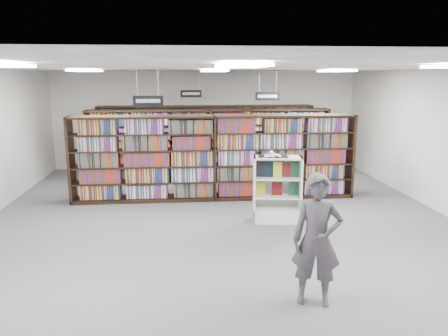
{
  "coord_description": "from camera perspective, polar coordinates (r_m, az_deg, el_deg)",
  "views": [
    {
      "loc": [
        -0.75,
        -8.62,
        3.02
      ],
      "look_at": [
        0.1,
        0.5,
        1.1
      ],
      "focal_mm": 35.0,
      "sensor_mm": 36.0,
      "label": 1
    }
  ],
  "objects": [
    {
      "name": "bookshelf_row_near",
      "position": [
        10.83,
        -1.27,
        1.35
      ],
      "size": [
        7.0,
        0.6,
        2.1
      ],
      "color": "black",
      "rests_on": "floor"
    },
    {
      "name": "aisle_sign_center",
      "position": [
        13.63,
        -4.33,
        9.75
      ],
      "size": [
        0.65,
        0.02,
        0.8
      ],
      "color": "#B2B2B7",
      "rests_on": "ceiling"
    },
    {
      "name": "aisle_sign_right",
      "position": [
        11.85,
        5.7,
        9.41
      ],
      "size": [
        0.65,
        0.02,
        0.8
      ],
      "color": "#B2B2B7",
      "rests_on": "ceiling"
    },
    {
      "name": "troffer_front_center",
      "position": [
        5.68,
        2.31,
        13.23
      ],
      "size": [
        0.6,
        1.2,
        0.04
      ],
      "primitive_type": "cube",
      "color": "white",
      "rests_on": "ceiling"
    },
    {
      "name": "troffer_back_center",
      "position": [
        10.65,
        -1.32,
        12.59
      ],
      "size": [
        0.6,
        1.2,
        0.04
      ],
      "primitive_type": "cube",
      "color": "white",
      "rests_on": "ceiling"
    },
    {
      "name": "wall_front",
      "position": [
        3.08,
        9.72,
        -15.87
      ],
      "size": [
        10.0,
        0.1,
        3.2
      ],
      "primitive_type": "cube",
      "color": "silver",
      "rests_on": "ground"
    },
    {
      "name": "troffer_back_right",
      "position": [
        11.27,
        14.45,
        12.18
      ],
      "size": [
        0.6,
        1.2,
        0.04
      ],
      "primitive_type": "cube",
      "color": "white",
      "rests_on": "ceiling"
    },
    {
      "name": "wall_back",
      "position": [
        14.71,
        -2.39,
        6.29
      ],
      "size": [
        10.0,
        0.1,
        3.2
      ],
      "primitive_type": "cube",
      "color": "silver",
      "rests_on": "ground"
    },
    {
      "name": "open_book",
      "position": [
        9.1,
        6.36,
        1.69
      ],
      "size": [
        0.63,
        0.41,
        0.13
      ],
      "rotation": [
        0.0,
        0.0,
        -0.1
      ],
      "color": "black",
      "rests_on": "endcap_display"
    },
    {
      "name": "troffer_back_left",
      "position": [
        10.86,
        -17.68,
        12.03
      ],
      "size": [
        0.6,
        1.2,
        0.04
      ],
      "primitive_type": "cube",
      "color": "white",
      "rests_on": "ceiling"
    },
    {
      "name": "endcap_display",
      "position": [
        9.34,
        6.89,
        -4.07
      ],
      "size": [
        1.05,
        0.62,
        1.4
      ],
      "rotation": [
        0.0,
        0.0,
        -0.13
      ],
      "color": "white",
      "rests_on": "floor"
    },
    {
      "name": "bookshelf_row_far",
      "position": [
        14.48,
        -2.31,
        4.01
      ],
      "size": [
        7.0,
        0.6,
        2.1
      ],
      "color": "black",
      "rests_on": "floor"
    },
    {
      "name": "bookshelf_row_mid",
      "position": [
        12.8,
        -1.9,
        2.98
      ],
      "size": [
        7.0,
        0.6,
        2.1
      ],
      "color": "black",
      "rests_on": "floor"
    },
    {
      "name": "floor",
      "position": [
        9.17,
        -0.34,
        -7.4
      ],
      "size": [
        12.0,
        12.0,
        0.0
      ],
      "primitive_type": "plane",
      "color": "#4D4D52",
      "rests_on": "ground"
    },
    {
      "name": "shopper",
      "position": [
        5.99,
        12.03,
        -9.19
      ],
      "size": [
        0.75,
        0.59,
        1.8
      ],
      "primitive_type": "imported",
      "rotation": [
        0.0,
        0.0,
        -0.28
      ],
      "color": "#504A55",
      "rests_on": "floor"
    },
    {
      "name": "ceiling",
      "position": [
        8.66,
        -0.37,
        13.02
      ],
      "size": [
        10.0,
        12.0,
        0.1
      ],
      "primitive_type": "cube",
      "color": "silver",
      "rests_on": "wall_back"
    },
    {
      "name": "aisle_sign_left",
      "position": [
        9.67,
        -9.89,
        8.76
      ],
      "size": [
        0.65,
        0.02,
        0.8
      ],
      "color": "#B2B2B7",
      "rests_on": "ceiling"
    }
  ]
}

